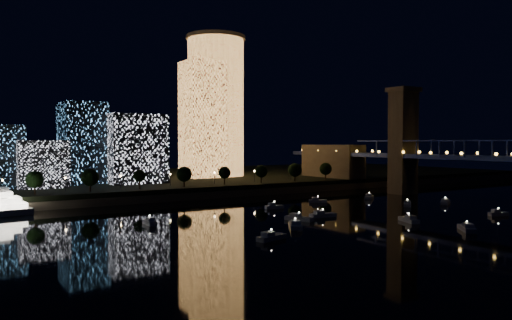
# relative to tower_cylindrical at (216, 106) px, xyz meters

# --- Properties ---
(ground) EXTENTS (520.00, 520.00, 0.00)m
(ground) POSITION_rel_tower_cylindrical_xyz_m (-15.30, -144.07, -45.16)
(ground) COLOR black
(ground) RESTS_ON ground
(far_bank) EXTENTS (420.00, 160.00, 5.00)m
(far_bank) POSITION_rel_tower_cylindrical_xyz_m (-15.30, 15.93, -42.66)
(far_bank) COLOR black
(far_bank) RESTS_ON ground
(seawall) EXTENTS (420.00, 6.00, 3.00)m
(seawall) POSITION_rel_tower_cylindrical_xyz_m (-15.30, -62.07, -43.66)
(seawall) COLOR #6B5E4C
(seawall) RESTS_ON ground
(tower_cylindrical) EXTENTS (34.00, 34.00, 80.07)m
(tower_cylindrical) POSITION_rel_tower_cylindrical_xyz_m (0.00, 0.00, 0.00)
(tower_cylindrical) COLOR #F6A34F
(tower_cylindrical) RESTS_ON far_bank
(tower_rectangular) EXTENTS (20.05, 20.05, 63.79)m
(tower_rectangular) POSITION_rel_tower_cylindrical_xyz_m (-11.84, -6.28, -8.26)
(tower_rectangular) COLOR #F6A34F
(tower_rectangular) RESTS_ON far_bank
(midrise_blocks) EXTENTS (80.27, 35.50, 37.98)m
(midrise_blocks) POSITION_rel_tower_cylindrical_xyz_m (-79.66, -18.72, -24.40)
(midrise_blocks) COLOR white
(midrise_blocks) RESTS_ON far_bank
(truss_bridge) EXTENTS (13.00, 266.00, 50.00)m
(truss_bridge) POSITION_rel_tower_cylindrical_xyz_m (49.70, -140.35, -28.91)
(truss_bridge) COLOR navy
(truss_bridge) RESTS_ON ground
(motorboats) EXTENTS (121.49, 79.14, 2.78)m
(motorboats) POSITION_rel_tower_cylindrical_xyz_m (-18.98, -133.82, -44.35)
(motorboats) COLOR silver
(motorboats) RESTS_ON ground
(esplanade_trees) EXTENTS (166.44, 6.82, 8.91)m
(esplanade_trees) POSITION_rel_tower_cylindrical_xyz_m (-45.22, -56.07, -34.69)
(esplanade_trees) COLOR black
(esplanade_trees) RESTS_ON far_bank
(street_lamps) EXTENTS (132.70, 0.70, 5.65)m
(street_lamps) POSITION_rel_tower_cylindrical_xyz_m (-49.30, -50.07, -36.14)
(street_lamps) COLOR black
(street_lamps) RESTS_ON far_bank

